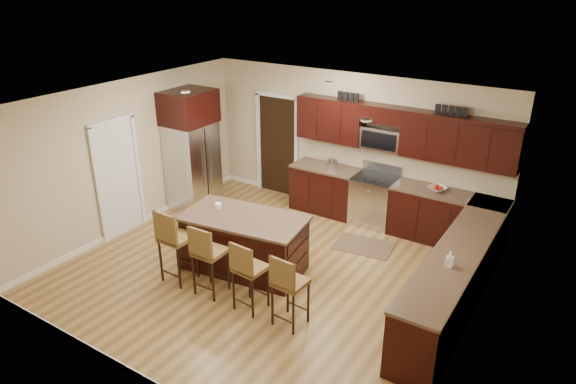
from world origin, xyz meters
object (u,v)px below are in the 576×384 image
Objects in this scene: stool_extra at (288,283)px; island at (245,245)px; stool_mid at (207,252)px; range at (374,200)px; stool_right at (247,269)px; stool_left at (173,238)px; refrigerator at (192,149)px.

island is at bearing 151.60° from stool_extra.
range is at bearing 71.42° from stool_mid.
island is 1.90× the size of stool_right.
stool_extra is at bearing -40.12° from island.
island is 1.82× the size of stool_mid.
range is at bearing 98.75° from stool_extra.
range reaches higher than stool_right.
stool_extra reaches higher than island.
stool_left is at bearing -175.93° from stool_extra.
range reaches higher than island.
island is 1.11m from stool_right.
island is at bearing 53.47° from stool_left.
range is 2.79m from island.
stool_right is at bearing -176.14° from stool_extra.
refrigerator is at bearing 152.61° from stool_extra.
range is at bearing 87.91° from stool_right.
stool_left reaches higher than island.
island is at bearing -111.98° from range.
stool_extra is (0.65, 0.00, 0.00)m from stool_right.
refrigerator reaches higher than stool_extra.
refrigerator is at bearing 147.32° from stool_right.
stool_left is 1.06× the size of stool_mid.
range is at bearing 60.16° from island.
island is 0.89m from stool_mid.
stool_mid is 0.71m from stool_right.
stool_right and stool_extra have the same top height.
refrigerator is (-3.30, -1.25, 0.74)m from range.
refrigerator is (-2.23, 2.18, 0.51)m from stool_mid.
stool_mid reaches higher than range.
stool_mid is at bearing -176.01° from stool_extra.
stool_left is 0.64m from stool_mid.
stool_left reaches higher than stool_mid.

